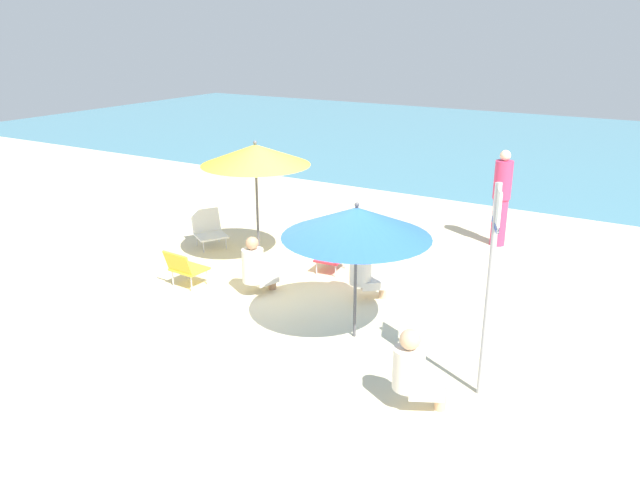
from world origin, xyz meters
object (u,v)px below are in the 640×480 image
object	(u,v)px
umbrella_blue	(357,222)
person_b	(501,198)
umbrella_yellow	(255,155)
person_a	(256,267)
beach_chair_a	(209,229)
person_c	(413,370)
warning_sign	(491,265)
beach_chair_b	(184,267)
person_d	(364,268)
beach_chair_c	(337,255)

from	to	relation	value
umbrella_blue	person_b	bearing A→B (deg)	82.40
umbrella_yellow	person_a	xyz separation A→B (m)	(0.67, -0.99, -1.41)
beach_chair_a	person_c	size ratio (longest dim) A/B	0.86
person_a	warning_sign	world-z (taller)	warning_sign
beach_chair_b	person_b	distance (m)	5.62
person_d	warning_sign	xyz separation A→B (m)	(2.18, -1.54, 1.01)
beach_chair_a	beach_chair_b	size ratio (longest dim) A/B	1.30
umbrella_blue	umbrella_yellow	bearing A→B (deg)	150.77
beach_chair_c	person_a	world-z (taller)	person_a
beach_chair_b	person_b	world-z (taller)	person_b
person_b	umbrella_blue	bearing A→B (deg)	143.82
beach_chair_c	warning_sign	bearing A→B (deg)	137.47
umbrella_blue	person_b	distance (m)	4.51
beach_chair_a	warning_sign	xyz separation A→B (m)	(5.63, -2.20, 1.17)
beach_chair_a	person_d	xyz separation A→B (m)	(3.45, -0.67, 0.17)
umbrella_yellow	person_a	bearing A→B (deg)	-55.79
person_b	person_a	bearing A→B (deg)	119.98
umbrella_blue	warning_sign	world-z (taller)	warning_sign
person_a	person_c	distance (m)	3.45
umbrella_yellow	beach_chair_b	xyz separation A→B (m)	(-0.40, -1.33, -1.51)
beach_chair_b	person_c	bearing A→B (deg)	-102.02
umbrella_yellow	beach_chair_b	distance (m)	2.05
beach_chair_b	person_c	world-z (taller)	person_c
umbrella_blue	beach_chair_b	distance (m)	3.16
beach_chair_a	warning_sign	bearing A→B (deg)	10.44
person_b	person_d	world-z (taller)	person_b
beach_chair_c	person_a	size ratio (longest dim) A/B	0.61
umbrella_blue	beach_chair_c	xyz separation A→B (m)	(-1.26, 1.78, -1.23)
umbrella_blue	person_a	xyz separation A→B (m)	(-1.85, 0.43, -1.09)
beach_chair_a	beach_chair_b	bearing A→B (deg)	-28.61
beach_chair_b	umbrella_yellow	bearing A→B (deg)	-13.15
beach_chair_c	warning_sign	xyz separation A→B (m)	(3.02, -2.24, 1.19)
beach_chair_a	person_b	distance (m)	5.24
person_c	beach_chair_c	bearing A→B (deg)	103.77
person_b	warning_sign	distance (m)	5.06
beach_chair_a	beach_chair_c	xyz separation A→B (m)	(2.61, 0.04, -0.02)
umbrella_yellow	beach_chair_a	world-z (taller)	umbrella_yellow
umbrella_blue	umbrella_yellow	distance (m)	2.91
person_c	beach_chair_a	bearing A→B (deg)	123.72
beach_chair_b	person_a	distance (m)	1.13
umbrella_blue	beach_chair_a	distance (m)	4.41
person_c	umbrella_yellow	bearing A→B (deg)	119.10
person_c	warning_sign	world-z (taller)	warning_sign
umbrella_yellow	person_b	bearing A→B (deg)	44.06
umbrella_blue	person_a	bearing A→B (deg)	167.02
umbrella_blue	person_d	bearing A→B (deg)	111.36
umbrella_blue	person_d	distance (m)	1.56
person_a	person_c	size ratio (longest dim) A/B	1.00
person_b	person_c	size ratio (longest dim) A/B	1.92
beach_chair_a	person_a	size ratio (longest dim) A/B	0.86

